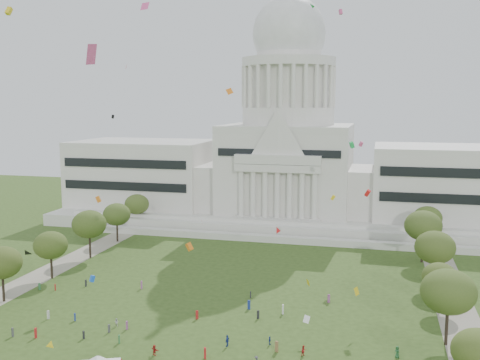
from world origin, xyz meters
TOP-DOWN VIEW (x-y plane):
  - capitol at (0.00, 113.59)m, footprint 160.00×64.50m
  - path_left at (-48.00, 30.00)m, footprint 8.00×160.00m
  - path_right at (48.00, 30.00)m, footprint 8.00×160.00m
  - row_tree_r_1 at (46.22, -1.75)m, footprint 7.58×7.58m
  - row_tree_l_2 at (-45.04, 17.30)m, footprint 8.42×8.42m
  - row_tree_r_2 at (44.17, 17.44)m, footprint 9.55×9.55m
  - row_tree_l_3 at (-44.09, 33.92)m, footprint 8.12×8.12m
  - row_tree_r_3 at (44.40, 34.48)m, footprint 7.01×7.01m
  - row_tree_l_4 at (-44.08, 52.42)m, footprint 9.29×9.29m
  - row_tree_r_4 at (44.76, 50.04)m, footprint 9.19×9.19m
  - row_tree_l_5 at (-45.22, 71.01)m, footprint 8.33×8.33m
  - row_tree_r_5 at (43.49, 70.19)m, footprint 9.82×9.82m
  - row_tree_l_6 at (-46.87, 89.14)m, footprint 8.19×8.19m
  - row_tree_r_6 at (45.96, 88.13)m, footprint 8.42×8.42m
  - person_0 at (35.76, 10.16)m, footprint 1.15×1.14m
  - person_2 at (20.58, 7.06)m, footprint 0.98×1.03m
  - person_4 at (7.18, 7.52)m, footprint 0.89×1.30m
  - person_5 at (-3.76, 1.13)m, footprint 1.82×1.35m
  - person_8 at (-15.64, 10.97)m, footprint 0.76×0.48m
  - person_10 at (14.22, 9.94)m, footprint 0.52×0.91m
  - distant_crowd at (-10.14, 14.66)m, footprint 64.81×38.93m
  - kite_swarm at (2.03, 8.04)m, footprint 81.67×102.16m

SIDE VIEW (x-z plane):
  - path_left at x=-48.00m, z-range 0.00..0.04m
  - path_right at x=48.00m, z-range 0.00..0.04m
  - person_10 at x=14.22m, z-range 0.00..1.53m
  - person_8 at x=-15.64m, z-range 0.00..1.54m
  - distant_crowd at x=-10.14m, z-range -0.10..1.84m
  - person_2 at x=20.58m, z-range 0.00..1.82m
  - person_5 at x=-3.76m, z-range 0.00..1.83m
  - person_0 at x=35.76m, z-range 0.00..2.01m
  - person_4 at x=7.18m, z-range 0.00..2.03m
  - row_tree_r_3 at x=44.40m, z-range 2.09..12.07m
  - row_tree_r_1 at x=46.22m, z-range 2.27..13.04m
  - row_tree_l_3 at x=-44.09m, z-range 2.43..13.98m
  - row_tree_l_6 at x=-46.87m, z-range 2.45..14.09m
  - row_tree_l_5 at x=-45.22m, z-range 2.49..14.34m
  - row_tree_r_6 at x=45.96m, z-range 2.52..14.49m
  - row_tree_l_2 at x=-45.04m, z-range 2.52..14.49m
  - row_tree_r_4 at x=44.76m, z-range 2.76..15.82m
  - row_tree_l_4 at x=-44.08m, z-range 2.79..16.00m
  - row_tree_r_2 at x=44.17m, z-range 2.87..16.45m
  - row_tree_r_5 at x=43.49m, z-range 2.95..16.91m
  - capitol at x=0.00m, z-range -23.35..67.95m
  - kite_swarm at x=2.03m, z-range -1.04..59.38m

